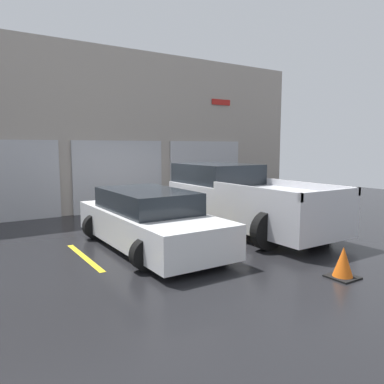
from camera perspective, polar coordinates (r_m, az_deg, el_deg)
ground_plane at (r=10.87m, az=-3.98°, el=-5.01°), size 28.00×28.00×0.00m
shophouse_building at (r=13.61m, az=-10.88°, el=8.88°), size 15.28×0.68×5.59m
pickup_truck at (r=10.22m, az=7.70°, el=-1.05°), size 2.57×5.17×1.74m
sedan_white at (r=8.46m, az=-6.66°, el=-4.30°), size 2.12×4.57×1.29m
parking_stripe_far_left at (r=8.07m, az=-16.06°, el=-9.51°), size 0.12×2.20×0.01m
parking_stripe_left at (r=9.30m, az=1.68°, el=-7.04°), size 0.12×2.20×0.01m
parking_stripe_centre at (r=11.19m, az=14.24°, el=-4.85°), size 0.12×2.20×0.01m
traffic_cone at (r=7.04m, az=22.03°, el=-10.08°), size 0.47×0.47×0.55m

